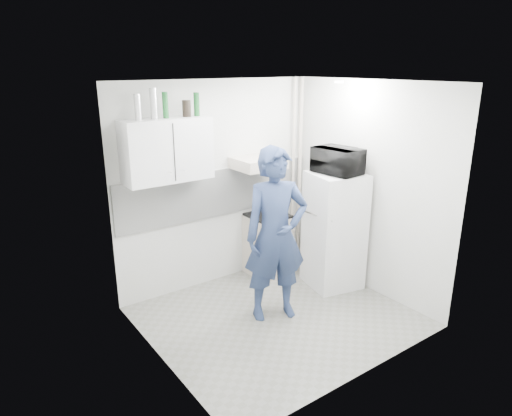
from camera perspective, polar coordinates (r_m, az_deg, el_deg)
floor at (r=5.37m, az=2.71°, el=-13.45°), size 2.80×2.80×0.00m
ceiling at (r=4.60m, az=3.19°, el=15.47°), size 2.80×2.80×0.00m
wall_back at (r=5.82m, az=-4.78°, el=2.92°), size 2.80×0.00×2.80m
wall_left at (r=4.15m, az=-12.40°, el=-3.57°), size 0.00×2.60×2.60m
wall_right at (r=5.78m, az=13.86°, el=2.36°), size 0.00×2.60×2.60m
person at (r=5.00m, az=2.50°, el=-3.40°), size 0.83×0.68×1.96m
stove at (r=6.23m, az=1.48°, el=-4.64°), size 0.51×0.51×0.82m
fridge at (r=5.89m, az=9.74°, el=-2.78°), size 0.73×0.73×1.49m
stove_top at (r=6.08m, az=1.51°, el=-0.94°), size 0.49×0.49×0.03m
saucepan at (r=6.10m, az=1.83°, el=-0.24°), size 0.18×0.18×0.10m
microwave at (r=5.64m, az=10.21°, el=5.84°), size 0.60×0.44×0.32m
bottle_b at (r=5.02m, az=-14.58°, el=12.11°), size 0.07×0.07×0.27m
bottle_c at (r=5.09m, az=-12.69°, el=12.60°), size 0.08×0.08×0.32m
bottle_d at (r=5.15m, az=-11.27°, el=12.50°), size 0.06×0.06×0.28m
canister_b at (r=5.26m, az=-8.67°, el=12.21°), size 0.10×0.10×0.18m
bottle_e at (r=5.32m, az=-7.44°, el=12.74°), size 0.07×0.07×0.26m
upper_cabinet at (r=5.21m, az=-11.05°, el=7.12°), size 1.00×0.35×0.70m
range_hood at (r=5.80m, az=0.27°, el=5.67°), size 0.60×0.50×0.14m
backsplash at (r=5.83m, az=-4.68°, el=1.94°), size 2.74×0.03×0.60m
pipe_a at (r=6.50m, az=5.47°, el=4.48°), size 0.05×0.05×2.60m
pipe_b at (r=6.43m, az=4.66°, el=4.34°), size 0.04×0.04×2.60m
ceiling_spot_fixture at (r=5.43m, az=10.35°, el=15.23°), size 0.10×0.10×0.02m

